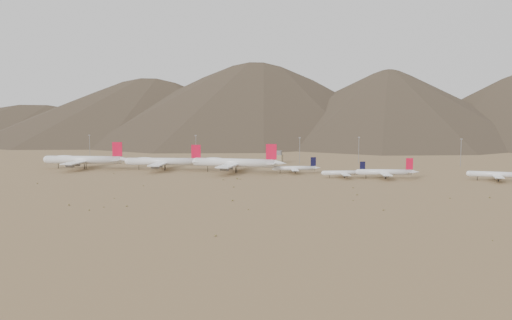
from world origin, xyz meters
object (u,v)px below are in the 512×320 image
(widebody_west, at_px, (84,160))
(narrowbody_a, at_px, (296,168))
(control_tower, at_px, (278,158))
(widebody_east, at_px, (235,163))
(narrowbody_b, at_px, (345,173))
(widebody_centre, at_px, (164,161))

(widebody_west, xyz_separation_m, narrowbody_a, (184.43, 17.17, -3.89))
(widebody_west, relative_size, narrowbody_a, 2.05)
(widebody_west, xyz_separation_m, control_tower, (152.12, 96.48, -2.86))
(widebody_west, distance_m, widebody_east, 135.59)
(widebody_east, distance_m, narrowbody_a, 49.89)
(control_tower, bearing_deg, widebody_east, -101.03)
(narrowbody_b, xyz_separation_m, control_tower, (-73.54, 97.87, 1.31))
(widebody_centre, relative_size, widebody_east, 0.91)
(widebody_west, bearing_deg, widebody_east, -5.70)
(widebody_centre, relative_size, narrowbody_a, 1.88)
(widebody_east, relative_size, control_tower, 6.71)
(narrowbody_b, bearing_deg, widebody_west, 159.07)
(widebody_centre, bearing_deg, control_tower, 35.51)
(widebody_west, height_order, narrowbody_b, widebody_west)
(widebody_east, xyz_separation_m, narrowbody_b, (90.42, -11.29, -4.23))
(control_tower, bearing_deg, widebody_centre, -133.02)
(widebody_west, bearing_deg, widebody_centre, -1.98)
(widebody_centre, distance_m, narrowbody_a, 113.39)
(widebody_centre, height_order, control_tower, widebody_centre)
(widebody_west, bearing_deg, narrowbody_b, -10.24)
(widebody_centre, height_order, narrowbody_a, widebody_centre)
(widebody_centre, xyz_separation_m, narrowbody_b, (154.33, -11.29, -3.54))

